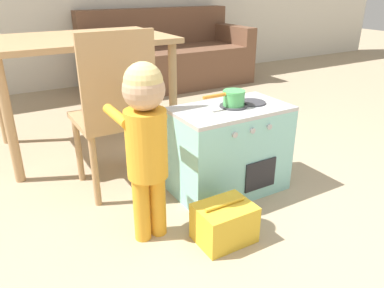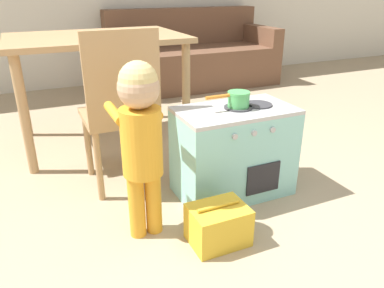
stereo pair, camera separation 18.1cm
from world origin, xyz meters
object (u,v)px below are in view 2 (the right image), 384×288
(toy_pot, at_px, (238,98))
(couch, at_px, (191,58))
(dining_chair_near, at_px, (120,109))
(toy_basket, at_px, (218,225))
(dining_table, at_px, (97,51))
(child_figure, at_px, (141,129))
(play_kitchen, at_px, (234,151))

(toy_pot, bearing_deg, couch, 71.42)
(dining_chair_near, bearing_deg, toy_basket, -69.82)
(toy_pot, xyz_separation_m, dining_table, (-0.50, 1.04, 0.12))
(toy_pot, height_order, toy_basket, toy_pot)
(child_figure, xyz_separation_m, toy_basket, (0.27, -0.20, -0.43))
(child_figure, height_order, dining_table, child_figure)
(toy_pot, xyz_separation_m, dining_chair_near, (-0.54, 0.30, -0.08))
(toy_pot, distance_m, dining_chair_near, 0.62)
(toy_basket, distance_m, dining_chair_near, 0.80)
(play_kitchen, height_order, dining_chair_near, dining_chair_near)
(play_kitchen, bearing_deg, toy_basket, -127.78)
(play_kitchen, distance_m, toy_basket, 0.49)
(toy_pot, relative_size, toy_basket, 0.96)
(play_kitchen, height_order, toy_pot, toy_pot)
(toy_basket, bearing_deg, couch, 68.24)
(toy_pot, distance_m, toy_basket, 0.65)
(couch, bearing_deg, dining_chair_near, -123.02)
(child_figure, distance_m, couch, 2.86)
(dining_table, bearing_deg, toy_pot, -64.29)
(child_figure, height_order, dining_chair_near, dining_chair_near)
(child_figure, relative_size, dining_chair_near, 0.91)
(play_kitchen, relative_size, couch, 0.34)
(dining_chair_near, bearing_deg, dining_table, 87.05)
(play_kitchen, distance_m, couch, 2.48)
(child_figure, bearing_deg, dining_chair_near, 86.50)
(child_figure, bearing_deg, couch, 61.60)
(play_kitchen, bearing_deg, dining_chair_near, 150.24)
(play_kitchen, xyz_separation_m, toy_basket, (-0.28, -0.37, -0.15))
(play_kitchen, xyz_separation_m, couch, (0.80, 2.34, 0.05))
(play_kitchen, xyz_separation_m, child_figure, (-0.56, -0.16, 0.27))
(child_figure, bearing_deg, toy_basket, -36.49)
(couch, bearing_deg, child_figure, -118.40)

